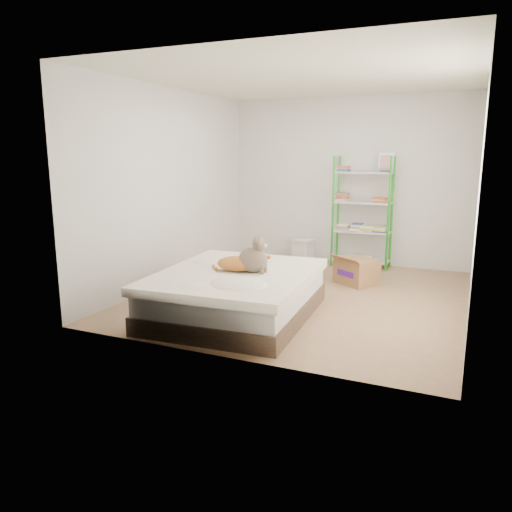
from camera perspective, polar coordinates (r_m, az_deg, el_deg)
The scene contains 7 objects.
room at distance 6.06m, azimuth 5.70°, elevation 7.40°, with size 3.81×4.21×2.61m.
bed at distance 5.44m, azimuth -2.24°, elevation -4.33°, with size 1.68×2.05×0.50m.
orange_cat at distance 5.37m, azimuth -2.17°, elevation -0.66°, with size 0.52×0.28×0.21m, color #D79147, non-canonical shape.
grey_cat at distance 5.30m, azimuth -0.34°, elevation 0.20°, with size 0.29×0.34×0.39m, color #766050, non-canonical shape.
shelf_unit at distance 7.84m, azimuth 12.10°, elevation 4.82°, with size 0.88×0.36×1.74m.
cardboard_box at distance 6.88m, azimuth 11.42°, elevation -1.69°, with size 0.64×0.68×0.41m.
white_bin at distance 8.15m, azimuth 5.39°, elevation 0.67°, with size 0.37×0.34×0.37m.
Camera 1 is at (1.88, -5.74, 1.78)m, focal length 35.00 mm.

